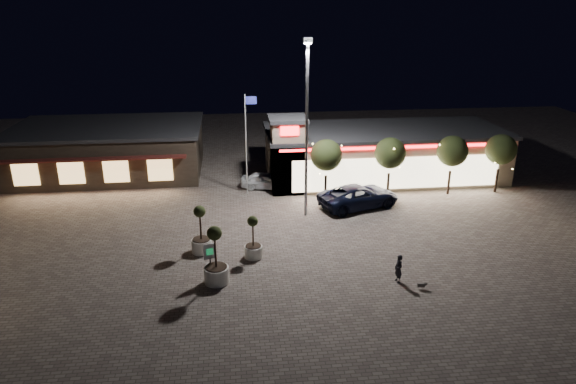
{
  "coord_description": "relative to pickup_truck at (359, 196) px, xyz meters",
  "views": [
    {
      "loc": [
        -3.21,
        -25.9,
        14.44
      ],
      "look_at": [
        0.49,
        6.0,
        2.57
      ],
      "focal_mm": 32.0,
      "sensor_mm": 36.0,
      "label": 1
    }
  ],
  "objects": [
    {
      "name": "string_tree_b",
      "position": [
        2.81,
        1.89,
        2.71
      ],
      "size": [
        2.42,
        2.42,
        4.79
      ],
      "color": "#332319",
      "rests_on": "ground"
    },
    {
      "name": "white_sedan",
      "position": [
        -6.64,
        4.89,
        -0.17
      ],
      "size": [
        4.27,
        2.47,
        1.37
      ],
      "primitive_type": "imported",
      "rotation": [
        0.0,
        0.0,
        1.34
      ],
      "color": "white",
      "rests_on": "ground"
    },
    {
      "name": "string_tree_d",
      "position": [
        11.81,
        1.89,
        2.71
      ],
      "size": [
        2.42,
        2.42,
        4.79
      ],
      "color": "#332319",
      "rests_on": "ground"
    },
    {
      "name": "restaurant_building",
      "position": [
        -20.19,
        10.86,
        1.3
      ],
      "size": [
        16.4,
        11.0,
        4.3
      ],
      "color": "#382D23",
      "rests_on": "ground"
    },
    {
      "name": "planter_mid",
      "position": [
        -10.44,
        -9.97,
        0.18
      ],
      "size": [
        1.37,
        1.37,
        3.36
      ],
      "color": "silver",
      "rests_on": "ground"
    },
    {
      "name": "ground",
      "position": [
        -6.19,
        -9.11,
        -0.85
      ],
      "size": [
        90.0,
        90.0,
        0.0
      ],
      "primitive_type": "plane",
      "color": "#74675E",
      "rests_on": "ground"
    },
    {
      "name": "floodlight_pole",
      "position": [
        -4.19,
        -1.11,
        6.16
      ],
      "size": [
        0.6,
        0.4,
        12.38
      ],
      "color": "gray",
      "rests_on": "ground"
    },
    {
      "name": "valet_sign",
      "position": [
        -10.76,
        -9.48,
        0.62
      ],
      "size": [
        0.68,
        0.27,
        2.11
      ],
      "color": "gray",
      "rests_on": "ground"
    },
    {
      "name": "pickup_truck",
      "position": [
        0.0,
        0.0,
        0.0
      ],
      "size": [
        6.73,
        4.59,
        1.71
      ],
      "primitive_type": "imported",
      "rotation": [
        0.0,
        0.0,
        1.88
      ],
      "color": "black",
      "rests_on": "ground"
    },
    {
      "name": "pedestrian",
      "position": [
        -0.55,
        -11.08,
        -0.05
      ],
      "size": [
        0.49,
        0.65,
        1.61
      ],
      "primitive_type": "imported",
      "rotation": [
        0.0,
        0.0,
        -1.38
      ],
      "color": "black",
      "rests_on": "ground"
    },
    {
      "name": "retail_building",
      "position": [
        3.32,
        6.7,
        1.36
      ],
      "size": [
        20.4,
        8.4,
        6.1
      ],
      "color": "tan",
      "rests_on": "ground"
    },
    {
      "name": "string_tree_a",
      "position": [
        -2.19,
        1.89,
        2.71
      ],
      "size": [
        2.42,
        2.42,
        4.79
      ],
      "color": "#332319",
      "rests_on": "ground"
    },
    {
      "name": "dog",
      "position": [
        0.53,
        -11.98,
        -0.58
      ],
      "size": [
        0.52,
        0.24,
        0.27
      ],
      "color": "#59514C",
      "rests_on": "ground"
    },
    {
      "name": "string_tree_c",
      "position": [
        7.81,
        1.89,
        2.71
      ],
      "size": [
        2.42,
        2.42,
        4.79
      ],
      "color": "#332319",
      "rests_on": "ground"
    },
    {
      "name": "planter_right",
      "position": [
        -8.28,
        -7.24,
        -0.03
      ],
      "size": [
        1.09,
        1.09,
        2.69
      ],
      "color": "silver",
      "rests_on": "ground"
    },
    {
      "name": "planter_left",
      "position": [
        -11.41,
        -6.18,
        0.09
      ],
      "size": [
        1.25,
        1.25,
        3.06
      ],
      "color": "silver",
      "rests_on": "ground"
    },
    {
      "name": "flagpole",
      "position": [
        -8.09,
        3.89,
        3.89
      ],
      "size": [
        0.95,
        0.1,
        8.0
      ],
      "color": "white",
      "rests_on": "ground"
    }
  ]
}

